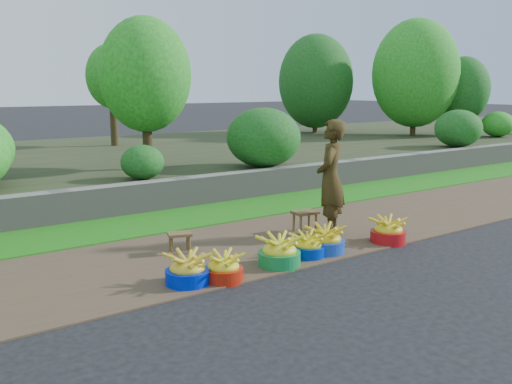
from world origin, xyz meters
TOP-DOWN VIEW (x-y plane):
  - ground_plane at (0.00, 0.00)m, footprint 120.00×120.00m
  - dirt_shoulder at (0.00, 1.25)m, footprint 80.00×2.50m
  - grass_verge at (0.00, 3.25)m, footprint 80.00×1.50m
  - retaining_wall at (0.00, 4.10)m, footprint 80.00×0.35m
  - earth_bank at (0.00, 9.00)m, footprint 80.00×10.00m
  - basin_a at (-1.95, 0.34)m, footprint 0.51×0.51m
  - basin_b at (-1.56, 0.21)m, footprint 0.46×0.46m
  - basin_c at (-0.70, 0.26)m, footprint 0.53×0.53m
  - basin_d at (-0.16, 0.34)m, footprint 0.45×0.45m
  - basin_e at (0.16, 0.35)m, footprint 0.51×0.51m
  - basin_f at (1.24, 0.20)m, footprint 0.50×0.50m
  - stool_left at (-1.44, 1.48)m, footprint 0.37×0.33m
  - stool_right at (0.65, 1.34)m, footprint 0.40×0.32m
  - vendor_woman at (0.80, 0.96)m, footprint 0.75×0.72m

SIDE VIEW (x-z plane):
  - ground_plane at x=0.00m, z-range 0.00..0.00m
  - dirt_shoulder at x=0.00m, z-range 0.00..0.02m
  - grass_verge at x=0.00m, z-range 0.00..0.04m
  - basin_d at x=-0.16m, z-range -0.02..0.32m
  - basin_b at x=-1.56m, z-range -0.02..0.32m
  - basin_f at x=1.24m, z-range -0.02..0.36m
  - basin_a at x=-1.95m, z-range -0.02..0.36m
  - basin_e at x=0.16m, z-range -0.02..0.36m
  - basin_c at x=-0.70m, z-range -0.02..0.38m
  - stool_left at x=-1.44m, z-range 0.10..0.37m
  - earth_bank at x=0.00m, z-range 0.00..0.50m
  - retaining_wall at x=0.00m, z-range 0.00..0.55m
  - stool_right at x=0.65m, z-range 0.12..0.44m
  - vendor_woman at x=0.80m, z-range 0.02..1.75m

